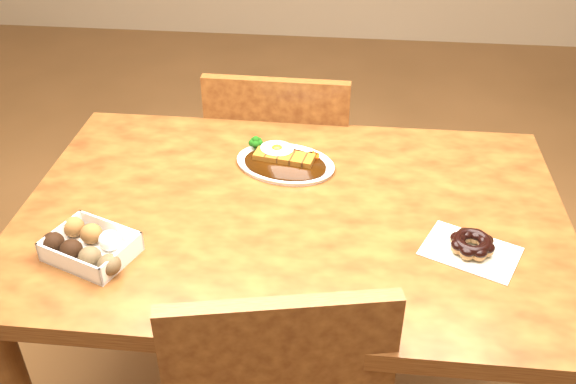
# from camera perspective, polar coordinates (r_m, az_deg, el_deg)

# --- Properties ---
(table) EXTENTS (1.20, 0.80, 0.75)m
(table) POSITION_cam_1_polar(r_m,az_deg,el_deg) (1.48, 0.39, -4.63)
(table) COLOR #451E0D
(table) RESTS_ON ground
(chair_far) EXTENTS (0.43, 0.43, 0.87)m
(chair_far) POSITION_cam_1_polar(r_m,az_deg,el_deg) (2.02, -0.51, 1.28)
(chair_far) COLOR #451E0D
(chair_far) RESTS_ON ground
(katsu_curry_plate) EXTENTS (0.28, 0.23, 0.05)m
(katsu_curry_plate) POSITION_cam_1_polar(r_m,az_deg,el_deg) (1.56, -0.36, 2.81)
(katsu_curry_plate) COLOR white
(katsu_curry_plate) RESTS_ON table
(donut_box) EXTENTS (0.20, 0.18, 0.05)m
(donut_box) POSITION_cam_1_polar(r_m,az_deg,el_deg) (1.34, -17.30, -4.59)
(donut_box) COLOR white
(donut_box) RESTS_ON table
(pon_de_ring) EXTENTS (0.22, 0.19, 0.04)m
(pon_de_ring) POSITION_cam_1_polar(r_m,az_deg,el_deg) (1.34, 16.03, -4.52)
(pon_de_ring) COLOR silver
(pon_de_ring) RESTS_ON table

